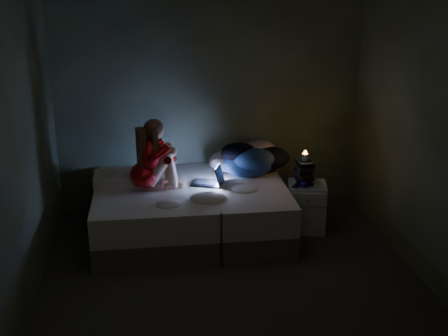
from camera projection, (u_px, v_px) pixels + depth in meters
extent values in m
cube|color=#312F2E|center=(233.00, 284.00, 5.40)|extent=(3.60, 3.80, 0.02)
cube|color=#33362C|center=(210.00, 103.00, 6.74)|extent=(3.60, 0.02, 2.60)
cube|color=#33362C|center=(283.00, 257.00, 3.17)|extent=(3.60, 0.02, 2.60)
cube|color=#33362C|center=(18.00, 161.00, 4.74)|extent=(0.02, 3.80, 2.60)
cube|color=#33362C|center=(431.00, 144.00, 5.18)|extent=(0.02, 3.80, 2.60)
cube|color=silver|center=(116.00, 179.00, 6.23)|extent=(0.47, 0.33, 0.14)
cube|color=silver|center=(306.00, 207.00, 6.41)|extent=(0.48, 0.44, 0.55)
cylinder|color=beige|center=(305.00, 156.00, 6.23)|extent=(0.07, 0.07, 0.08)
cube|color=black|center=(299.00, 186.00, 6.23)|extent=(0.12, 0.16, 0.01)
sphere|color=#160975|center=(307.00, 185.00, 6.18)|extent=(0.08, 0.08, 0.08)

